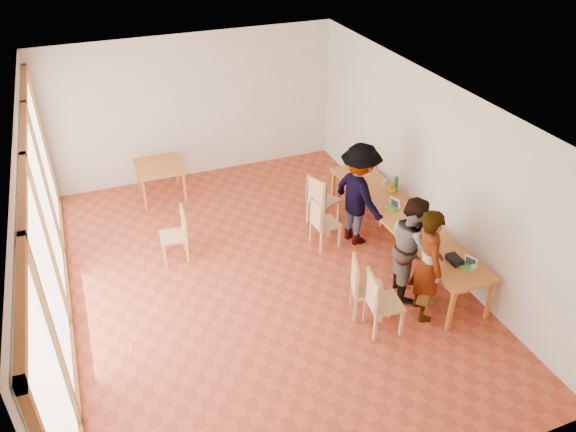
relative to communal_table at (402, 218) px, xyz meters
name	(u,v)px	position (x,y,z in m)	size (l,w,h in m)	color
ground	(260,279)	(-2.50, 0.16, -0.70)	(8.00, 8.00, 0.00)	#AF452A
wall_back	(194,107)	(-2.50, 4.16, 0.80)	(6.00, 0.10, 3.00)	beige
wall_front	(396,405)	(-2.50, -3.84, 0.80)	(6.00, 0.10, 3.00)	beige
wall_right	(429,166)	(0.50, 0.16, 0.80)	(0.10, 8.00, 3.00)	beige
window_wall	(45,242)	(-5.46, 0.16, 0.80)	(0.10, 8.00, 3.00)	white
ceiling	(254,103)	(-2.50, 0.16, 2.32)	(6.00, 8.00, 0.04)	white
communal_table	(402,218)	(0.00, 0.00, 0.00)	(0.80, 4.00, 0.75)	#C3732B
side_table	(159,168)	(-3.47, 3.36, -0.03)	(0.90, 0.90, 0.75)	#C3732B
chair_near	(378,297)	(-1.31, -1.55, -0.09)	(0.52, 0.52, 0.53)	tan
chair_mid	(361,282)	(-1.38, -1.15, -0.10)	(0.58, 0.58, 0.52)	tan
chair_far	(321,219)	(-1.19, 0.67, -0.14)	(0.46, 0.46, 0.49)	tan
chair_empty	(320,196)	(-0.93, 1.29, -0.08)	(0.62, 0.62, 0.54)	tan
chair_spare	(178,229)	(-3.55, 1.24, -0.13)	(0.47, 0.47, 0.50)	tan
person_near	(428,265)	(-0.50, -1.47, 0.20)	(0.66, 0.43, 1.80)	gray
person_mid	(412,246)	(-0.42, -0.94, 0.14)	(0.82, 0.64, 1.68)	gray
person_far	(359,195)	(-0.52, 0.60, 0.23)	(1.21, 0.69, 1.87)	gray
laptop_near	(469,264)	(0.15, -1.58, 0.10)	(0.25, 0.26, 0.18)	green
laptop_mid	(431,241)	(-0.04, -0.89, 0.11)	(0.25, 0.28, 0.22)	green
laptop_far	(393,205)	(-0.03, 0.26, 0.10)	(0.24, 0.26, 0.18)	green
yellow_mug	(392,190)	(0.23, 0.74, 0.10)	(0.12, 0.12, 0.10)	yellow
green_bottle	(396,184)	(0.31, 0.76, 0.19)	(0.07, 0.07, 0.28)	#1D7240
clear_glass	(385,182)	(0.25, 1.05, 0.09)	(0.07, 0.07, 0.09)	silver
condiment_cup	(474,267)	(0.19, -1.64, 0.08)	(0.08, 0.08, 0.06)	white
pink_phone	(380,207)	(-0.23, 0.35, 0.05)	(0.05, 0.10, 0.01)	#D54873
black_pouch	(455,260)	(0.03, -1.40, 0.09)	(0.16, 0.26, 0.09)	black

